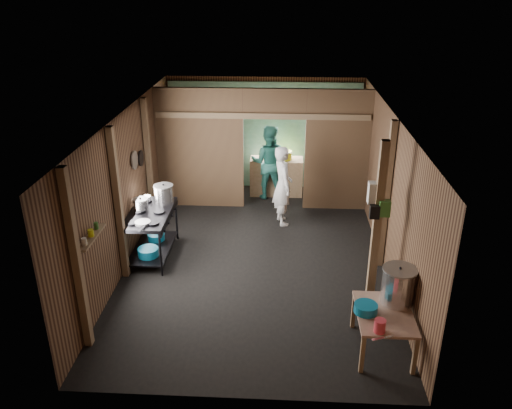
# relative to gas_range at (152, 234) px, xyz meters

# --- Properties ---
(floor) EXTENTS (4.50, 7.00, 0.00)m
(floor) POSITION_rel_gas_range_xyz_m (1.88, 0.11, -0.43)
(floor) COLOR black
(floor) RESTS_ON ground
(ceiling) EXTENTS (4.50, 7.00, 0.00)m
(ceiling) POSITION_rel_gas_range_xyz_m (1.88, 0.11, 2.17)
(ceiling) COLOR black
(ceiling) RESTS_ON ground
(wall_back) EXTENTS (4.50, 0.00, 2.60)m
(wall_back) POSITION_rel_gas_range_xyz_m (1.88, 3.61, 0.87)
(wall_back) COLOR brown
(wall_back) RESTS_ON ground
(wall_front) EXTENTS (4.50, 0.00, 2.60)m
(wall_front) POSITION_rel_gas_range_xyz_m (1.88, -3.39, 0.87)
(wall_front) COLOR brown
(wall_front) RESTS_ON ground
(wall_left) EXTENTS (0.00, 7.00, 2.60)m
(wall_left) POSITION_rel_gas_range_xyz_m (-0.37, 0.11, 0.87)
(wall_left) COLOR brown
(wall_left) RESTS_ON ground
(wall_right) EXTENTS (0.00, 7.00, 2.60)m
(wall_right) POSITION_rel_gas_range_xyz_m (4.13, 0.11, 0.87)
(wall_right) COLOR brown
(wall_right) RESTS_ON ground
(partition_left) EXTENTS (1.85, 0.10, 2.60)m
(partition_left) POSITION_rel_gas_range_xyz_m (0.55, 2.31, 0.87)
(partition_left) COLOR brown
(partition_left) RESTS_ON floor
(partition_right) EXTENTS (1.35, 0.10, 2.60)m
(partition_right) POSITION_rel_gas_range_xyz_m (3.46, 2.31, 0.87)
(partition_right) COLOR brown
(partition_right) RESTS_ON floor
(partition_header) EXTENTS (1.30, 0.10, 0.60)m
(partition_header) POSITION_rel_gas_range_xyz_m (2.13, 2.31, 1.87)
(partition_header) COLOR brown
(partition_header) RESTS_ON wall_back
(turquoise_panel) EXTENTS (4.40, 0.06, 2.50)m
(turquoise_panel) POSITION_rel_gas_range_xyz_m (1.88, 3.55, 0.82)
(turquoise_panel) COLOR #84BFB9
(turquoise_panel) RESTS_ON wall_back
(back_counter) EXTENTS (1.20, 0.50, 0.85)m
(back_counter) POSITION_rel_gas_range_xyz_m (2.18, 3.06, -0.01)
(back_counter) COLOR #8E6F55
(back_counter) RESTS_ON floor
(wall_clock) EXTENTS (0.20, 0.03, 0.20)m
(wall_clock) POSITION_rel_gas_range_xyz_m (2.13, 3.51, 1.47)
(wall_clock) COLOR silver
(wall_clock) RESTS_ON wall_back
(post_left_a) EXTENTS (0.10, 0.12, 2.60)m
(post_left_a) POSITION_rel_gas_range_xyz_m (-0.30, -2.49, 0.87)
(post_left_a) COLOR #8E6F55
(post_left_a) RESTS_ON floor
(post_left_b) EXTENTS (0.10, 0.12, 2.60)m
(post_left_b) POSITION_rel_gas_range_xyz_m (-0.30, -0.69, 0.87)
(post_left_b) COLOR #8E6F55
(post_left_b) RESTS_ON floor
(post_left_c) EXTENTS (0.10, 0.12, 2.60)m
(post_left_c) POSITION_rel_gas_range_xyz_m (-0.30, 1.31, 0.87)
(post_left_c) COLOR #8E6F55
(post_left_c) RESTS_ON floor
(post_right) EXTENTS (0.10, 0.12, 2.60)m
(post_right) POSITION_rel_gas_range_xyz_m (4.06, -0.09, 0.87)
(post_right) COLOR #8E6F55
(post_right) RESTS_ON floor
(post_free) EXTENTS (0.12, 0.12, 2.60)m
(post_free) POSITION_rel_gas_range_xyz_m (3.73, -1.19, 0.87)
(post_free) COLOR #8E6F55
(post_free) RESTS_ON floor
(cross_beam) EXTENTS (4.40, 0.12, 0.12)m
(cross_beam) POSITION_rel_gas_range_xyz_m (1.88, 2.26, 1.62)
(cross_beam) COLOR #8E6F55
(cross_beam) RESTS_ON wall_left
(pan_lid_big) EXTENTS (0.03, 0.34, 0.34)m
(pan_lid_big) POSITION_rel_gas_range_xyz_m (-0.33, 0.51, 1.22)
(pan_lid_big) COLOR #969698
(pan_lid_big) RESTS_ON wall_left
(pan_lid_small) EXTENTS (0.03, 0.30, 0.30)m
(pan_lid_small) POSITION_rel_gas_range_xyz_m (-0.33, 0.91, 1.12)
(pan_lid_small) COLOR black
(pan_lid_small) RESTS_ON wall_left
(wall_shelf) EXTENTS (0.14, 0.80, 0.03)m
(wall_shelf) POSITION_rel_gas_range_xyz_m (-0.27, -1.99, 0.97)
(wall_shelf) COLOR #8E6F55
(wall_shelf) RESTS_ON wall_left
(jar_white) EXTENTS (0.07, 0.07, 0.10)m
(jar_white) POSITION_rel_gas_range_xyz_m (-0.27, -2.24, 1.03)
(jar_white) COLOR silver
(jar_white) RESTS_ON wall_shelf
(jar_yellow) EXTENTS (0.08, 0.08, 0.10)m
(jar_yellow) POSITION_rel_gas_range_xyz_m (-0.27, -1.99, 1.03)
(jar_yellow) COLOR #C9D11A
(jar_yellow) RESTS_ON wall_shelf
(jar_green) EXTENTS (0.06, 0.06, 0.10)m
(jar_green) POSITION_rel_gas_range_xyz_m (-0.27, -1.77, 1.03)
(jar_green) COLOR #387B30
(jar_green) RESTS_ON wall_shelf
(bag_white) EXTENTS (0.22, 0.15, 0.32)m
(bag_white) POSITION_rel_gas_range_xyz_m (3.68, -1.11, 1.35)
(bag_white) COLOR silver
(bag_white) RESTS_ON post_free
(bag_green) EXTENTS (0.16, 0.12, 0.24)m
(bag_green) POSITION_rel_gas_range_xyz_m (3.80, -1.25, 1.17)
(bag_green) COLOR #387B30
(bag_green) RESTS_ON post_free
(bag_black) EXTENTS (0.14, 0.10, 0.20)m
(bag_black) POSITION_rel_gas_range_xyz_m (3.66, -1.27, 1.12)
(bag_black) COLOR black
(bag_black) RESTS_ON post_free
(gas_range) EXTENTS (0.75, 1.47, 0.87)m
(gas_range) POSITION_rel_gas_range_xyz_m (0.00, 0.00, 0.00)
(gas_range) COLOR black
(gas_range) RESTS_ON floor
(prep_table) EXTENTS (0.73, 1.01, 0.59)m
(prep_table) POSITION_rel_gas_range_xyz_m (3.71, -2.38, -0.14)
(prep_table) COLOR tan
(prep_table) RESTS_ON floor
(stove_pot_large) EXTENTS (0.42, 0.42, 0.36)m
(stove_pot_large) POSITION_rel_gas_range_xyz_m (0.17, 0.45, 0.59)
(stove_pot_large) COLOR silver
(stove_pot_large) RESTS_ON gas_range
(stove_pot_med) EXTENTS (0.36, 0.36, 0.24)m
(stove_pot_med) POSITION_rel_gas_range_xyz_m (-0.17, 0.09, 0.53)
(stove_pot_med) COLOR silver
(stove_pot_med) RESTS_ON gas_range
(stove_saucepan) EXTENTS (0.20, 0.20, 0.11)m
(stove_saucepan) POSITION_rel_gas_range_xyz_m (-0.17, 0.47, 0.49)
(stove_saucepan) COLOR silver
(stove_saucepan) RESTS_ON gas_range
(frying_pan) EXTENTS (0.35, 0.53, 0.06)m
(frying_pan) POSITION_rel_gas_range_xyz_m (0.00, -0.46, 0.46)
(frying_pan) COLOR #969698
(frying_pan) RESTS_ON gas_range
(blue_tub_front) EXTENTS (0.36, 0.36, 0.15)m
(blue_tub_front) POSITION_rel_gas_range_xyz_m (0.00, -0.31, -0.19)
(blue_tub_front) COLOR #0F6F97
(blue_tub_front) RESTS_ON gas_range
(blue_tub_back) EXTENTS (0.31, 0.31, 0.12)m
(blue_tub_back) POSITION_rel_gas_range_xyz_m (0.00, 0.29, -0.20)
(blue_tub_back) COLOR #0F6F97
(blue_tub_back) RESTS_ON gas_range
(stock_pot) EXTENTS (0.61, 0.61, 0.54)m
(stock_pot) POSITION_rel_gas_range_xyz_m (3.91, -2.12, 0.41)
(stock_pot) COLOR silver
(stock_pot) RESTS_ON prep_table
(wash_basin) EXTENTS (0.34, 0.34, 0.12)m
(wash_basin) POSITION_rel_gas_range_xyz_m (3.46, -2.37, 0.22)
(wash_basin) COLOR #0F6F97
(wash_basin) RESTS_ON prep_table
(pink_bucket) EXTENTS (0.19, 0.19, 0.17)m
(pink_bucket) POSITION_rel_gas_range_xyz_m (3.57, -2.79, 0.25)
(pink_bucket) COLOR #D23544
(pink_bucket) RESTS_ON prep_table
(knife) EXTENTS (0.29, 0.13, 0.01)m
(knife) POSITION_rel_gas_range_xyz_m (3.59, -2.91, 0.17)
(knife) COLOR silver
(knife) RESTS_ON prep_table
(yellow_tub) EXTENTS (0.34, 0.34, 0.19)m
(yellow_tub) POSITION_rel_gas_range_xyz_m (2.35, 3.06, 0.51)
(yellow_tub) COLOR #C9D11A
(yellow_tub) RESTS_ON back_counter
(red_cup) EXTENTS (0.12, 0.12, 0.14)m
(red_cup) POSITION_rel_gas_range_xyz_m (1.97, 3.06, 0.48)
(red_cup) COLOR #A30015
(red_cup) RESTS_ON back_counter
(cook) EXTENTS (0.54, 0.68, 1.64)m
(cook) POSITION_rel_gas_range_xyz_m (2.33, 1.51, 0.39)
(cook) COLOR white
(cook) RESTS_ON floor
(worker_back) EXTENTS (0.87, 0.70, 1.68)m
(worker_back) POSITION_rel_gas_range_xyz_m (2.00, 2.86, 0.41)
(worker_back) COLOR #2F8076
(worker_back) RESTS_ON floor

